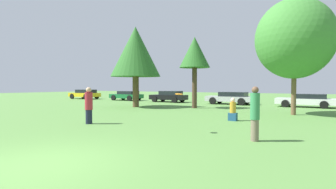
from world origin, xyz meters
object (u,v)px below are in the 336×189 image
Objects in this scene: frisbee at (179,94)px; tree_0 at (136,52)px; tree_2 at (295,39)px; parked_car_yellow at (85,94)px; parked_car_black at (169,96)px; person_catcher at (255,113)px; person_thrower at (89,105)px; tree_1 at (195,53)px; parked_car_green at (127,95)px; parked_car_silver at (231,98)px; bystander_sitting at (233,111)px; parked_car_white at (306,100)px.

tree_0 is at bearing 135.81° from frisbee.
tree_2 is 1.64× the size of parked_car_yellow.
tree_2 reaches higher than frisbee.
tree_2 reaches higher than parked_car_yellow.
frisbee reaches higher than parked_car_black.
person_thrower is at bearing 0.00° from person_catcher.
tree_1 is 13.40m from parked_car_green.
tree_1 is at bearing 78.93° from parked_car_silver.
bystander_sitting is 0.17× the size of tree_2.
parked_car_white is at bearing -179.98° from parked_car_green.
person_catcher is 9.65m from tree_2.
tree_2 is (7.71, 9.03, 3.72)m from person_thrower.
parked_car_black is 6.76m from parked_car_silver.
frisbee is 12.70m from tree_0.
tree_2 reaches higher than person_catcher.
person_thrower is at bearing -139.97° from bystander_sitting.
frisbee is 15.99m from parked_car_white.
tree_1 is 7.31m from tree_2.
parked_car_black is at bearing 0.37° from parked_car_white.
parked_car_black is (-12.83, 6.67, -3.95)m from tree_2.
parked_car_silver is 6.35m from parked_car_white.
parked_car_black is at bearing 98.19° from tree_0.
person_catcher is at bearing 149.15° from parked_car_yellow.
frisbee is 27.58m from parked_car_yellow.
frisbee is at bearing -98.48° from bystander_sitting.
bystander_sitting is at bearing 81.52° from frisbee.
tree_2 is at bearing -9.63° from tree_1.
tree_0 is 1.19× the size of tree_1.
bystander_sitting is at bearing -117.27° from tree_2.
tree_0 is at bearing 51.57° from parked_car_silver.
tree_0 is at bearing 30.47° from parked_car_white.
parked_car_white is at bearing 87.66° from tree_2.
tree_2 is at bearing 71.53° from frisbee.
frisbee is 0.05× the size of tree_1.
parked_car_yellow is 7.00m from parked_car_green.
parked_car_yellow is 26.10m from parked_car_white.
person_catcher reaches higher than frisbee.
tree_2 is 7.80m from parked_car_white.
person_thrower is 0.42× the size of parked_car_black.
tree_1 is at bearing 130.37° from bystander_sitting.
bystander_sitting is 8.43m from tree_1.
tree_2 is 20.40m from parked_car_green.
parked_car_yellow reaches higher than parked_car_black.
tree_2 is at bearing 152.78° from parked_car_black.
person_catcher is at bearing -64.62° from bystander_sitting.
tree_0 reaches higher than parked_car_black.
person_thrower is 0.24× the size of tree_2.
parked_car_white is (7.98, 15.73, -0.27)m from person_thrower.
parked_car_silver reaches higher than bystander_sitting.
parked_car_white is at bearing 179.05° from parked_car_silver.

